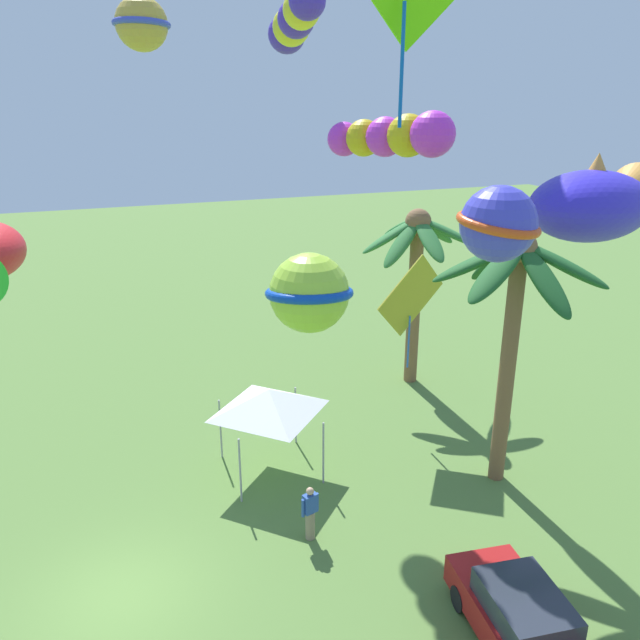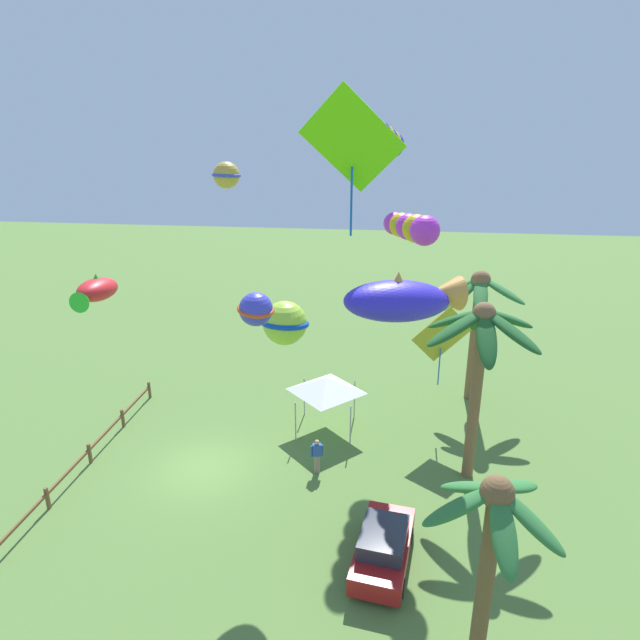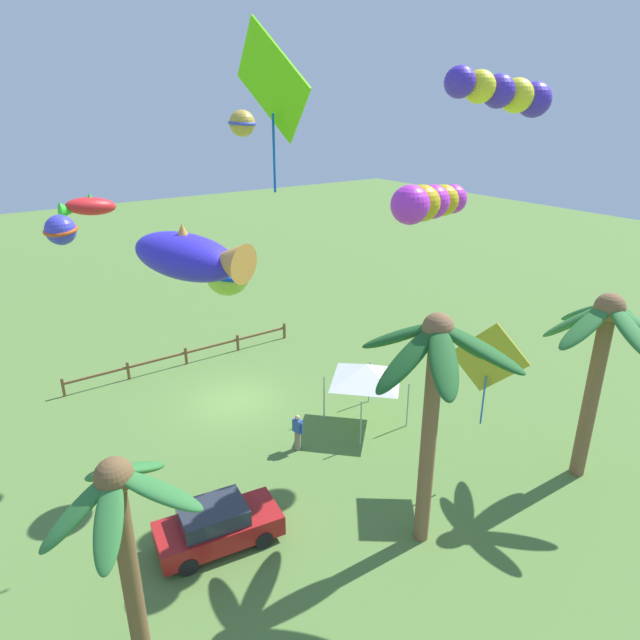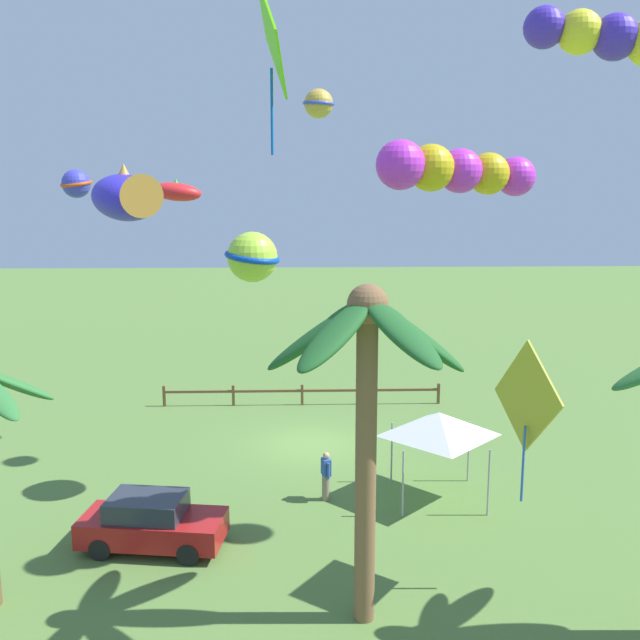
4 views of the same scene
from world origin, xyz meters
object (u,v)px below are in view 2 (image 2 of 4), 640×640
palm_tree_2 (478,304)px  kite_ball_8 (256,309)px  kite_tube_7 (387,140)px  kite_diamond_4 (352,141)px  palm_tree_1 (492,531)px  spectator_0 (317,456)px  kite_ball_5 (226,175)px  kite_fish_6 (96,291)px  palm_tree_0 (481,345)px  kite_diamond_3 (442,336)px  festival_tent (326,384)px  kite_tube_0 (411,227)px  kite_fish_2 (404,299)px  kite_ball_1 (285,323)px  parked_car_0 (383,546)px

palm_tree_2 → kite_ball_8: size_ratio=5.50×
kite_tube_7 → kite_diamond_4: bearing=-6.0°
palm_tree_1 → spectator_0: palm_tree_1 is taller
spectator_0 → kite_ball_5: (0.13, -3.29, 11.71)m
kite_ball_5 → kite_fish_6: kite_ball_5 is taller
palm_tree_0 → kite_diamond_3: (-3.92, -1.12, -1.16)m
festival_tent → palm_tree_1: bearing=25.6°
kite_tube_0 → kite_ball_8: size_ratio=3.22×
kite_fish_2 → palm_tree_1: bearing=37.9°
kite_ball_1 → kite_diamond_3: kite_ball_1 is taller
spectator_0 → kite_ball_1: 7.28m
festival_tent → kite_fish_2: (8.69, 3.23, 7.15)m
festival_tent → kite_ball_5: 11.20m
palm_tree_2 → festival_tent: palm_tree_2 is taller
festival_tent → kite_fish_2: 11.70m
spectator_0 → festival_tent: bearing=-179.4°
kite_diamond_4 → kite_fish_2: bearing=26.7°
kite_diamond_4 → kite_fish_6: (3.92, -7.23, -4.13)m
palm_tree_1 → festival_tent: bearing=-154.4°
kite_tube_0 → kite_ball_5: kite_ball_5 is taller
kite_ball_1 → kite_tube_7: bearing=162.2°
festival_tent → kite_tube_7: (-3.99, 2.37, 11.12)m
festival_tent → kite_ball_1: bearing=-7.6°
kite_ball_1 → kite_diamond_3: size_ratio=0.53×
kite_tube_0 → kite_ball_8: kite_tube_0 is taller
kite_tube_0 → kite_ball_1: 7.28m
palm_tree_0 → kite_ball_8: bearing=-40.8°
palm_tree_1 → kite_fish_6: (-2.78, -11.45, 5.08)m
palm_tree_0 → kite_tube_0: 5.62m
kite_tube_0 → kite_ball_1: bearing=-39.8°
spectator_0 → kite_fish_6: bearing=-46.9°
parked_car_0 → kite_tube_0: kite_tube_0 is taller
parked_car_0 → kite_ball_8: (2.50, -3.44, 9.17)m
spectator_0 → kite_tube_0: bearing=130.0°
kite_ball_1 → kite_diamond_4: bearing=108.3°
kite_tube_0 → parked_car_0: bearing=-4.2°
kite_diamond_4 → kite_tube_7: 9.14m
palm_tree_1 → palm_tree_2: bearing=173.6°
kite_fish_2 → kite_diamond_4: 5.76m
spectator_0 → kite_ball_1: kite_ball_1 is taller
kite_diamond_3 → kite_tube_7: size_ratio=0.87×
kite_diamond_4 → kite_tube_7: size_ratio=1.02×
spectator_0 → kite_fish_2: kite_fish_2 is taller
spectator_0 → kite_diamond_4: 13.09m
palm_tree_0 → kite_ball_5: size_ratio=5.21×
kite_tube_0 → kite_diamond_4: (4.51, -2.15, 3.49)m
parked_car_0 → kite_diamond_3: kite_diamond_3 is taller
palm_tree_0 → palm_tree_2: 7.40m
festival_tent → kite_fish_6: kite_fish_6 is taller
kite_fish_2 → kite_ball_5: (-5.00, -6.49, 2.91)m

